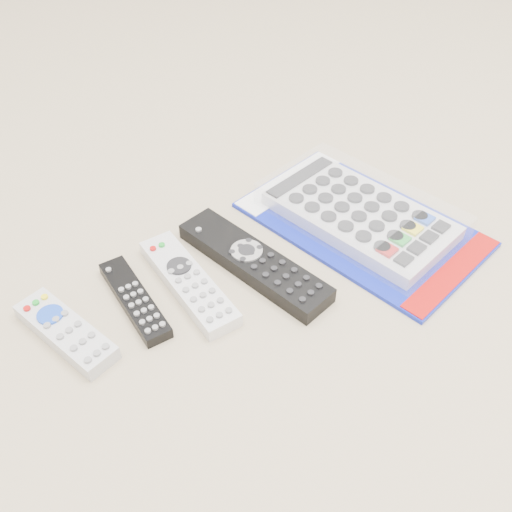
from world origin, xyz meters
TOP-DOWN VIEW (x-y plane):
  - remote_small_grey at (-0.24, 0.05)m, footprint 0.08×0.16m
  - remote_slim_black at (-0.15, 0.05)m, footprint 0.05×0.16m
  - remote_silver_dvd at (-0.08, 0.03)m, footprint 0.06×0.20m
  - remote_large_black at (0.02, 0.00)m, footprint 0.09×0.25m
  - jumbo_remote_packaged at (0.20, -0.02)m, footprint 0.25×0.37m

SIDE VIEW (x-z plane):
  - remote_slim_black at x=-0.15m, z-range 0.00..0.02m
  - remote_silver_dvd at x=-0.08m, z-range 0.00..0.02m
  - remote_small_grey at x=-0.24m, z-range 0.00..0.02m
  - remote_large_black at x=0.02m, z-range 0.00..0.03m
  - jumbo_remote_packaged at x=0.20m, z-range 0.00..0.04m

